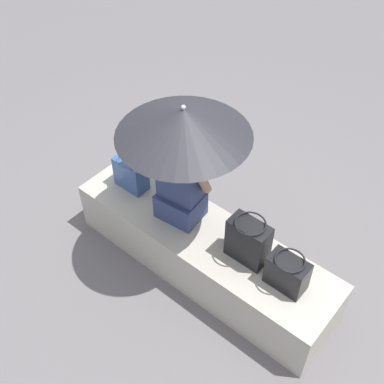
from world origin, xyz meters
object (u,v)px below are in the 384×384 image
at_px(parasol, 184,122).
at_px(tote_bag_canvas, 131,173).
at_px(person_seated, 180,179).
at_px(shoulder_bag_spare, 248,241).
at_px(handbag_black, 287,273).

bearing_deg(parasol, tote_bag_canvas, -1.25).
bearing_deg(person_seated, shoulder_bag_spare, 179.26).
distance_m(handbag_black, tote_bag_canvas, 1.54).
bearing_deg(parasol, handbag_black, 179.72).
distance_m(tote_bag_canvas, shoulder_bag_spare, 1.19).
height_order(parasol, shoulder_bag_spare, parasol).
distance_m(person_seated, parasol, 0.59).
relative_size(handbag_black, tote_bag_canvas, 0.96).
relative_size(tote_bag_canvas, shoulder_bag_spare, 0.80).
distance_m(parasol, shoulder_bag_spare, 0.98).
bearing_deg(tote_bag_canvas, handbag_black, 179.34).
bearing_deg(handbag_black, tote_bag_canvas, -0.66).
bearing_deg(tote_bag_canvas, person_seated, -178.18).
distance_m(handbag_black, shoulder_bag_spare, 0.36).
height_order(person_seated, shoulder_bag_spare, person_seated).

